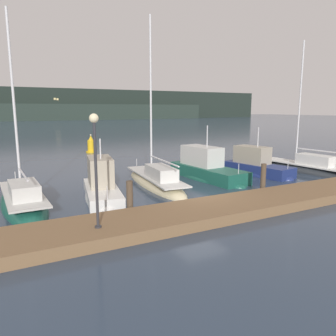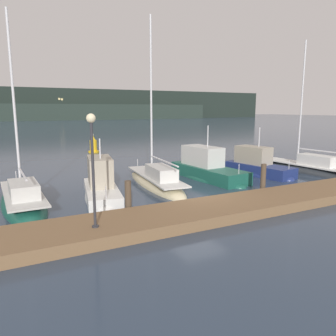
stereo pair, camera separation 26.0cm
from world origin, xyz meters
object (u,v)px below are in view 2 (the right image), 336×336
object	(u,v)px
sailboat_berth_2	(23,203)
channel_buoy	(93,146)
motorboat_berth_5	(207,172)
dock_lamppost	(92,153)
sailboat_berth_4	(156,182)
motorboat_berth_6	(258,170)
motorboat_berth_3	(101,191)
sailboat_berth_7	(306,169)

from	to	relation	value
sailboat_berth_2	channel_buoy	world-z (taller)	sailboat_berth_2
sailboat_berth_2	motorboat_berth_5	size ratio (longest dim) A/B	1.41
dock_lamppost	sailboat_berth_2	bearing A→B (deg)	109.94
sailboat_berth_2	channel_buoy	distance (m)	19.77
sailboat_berth_4	motorboat_berth_6	world-z (taller)	sailboat_berth_4
motorboat_berth_6	motorboat_berth_5	bearing A→B (deg)	172.15
motorboat_berth_5	dock_lamppost	distance (m)	12.04
sailboat_berth_2	motorboat_berth_3	world-z (taller)	sailboat_berth_2
sailboat_berth_4	motorboat_berth_6	size ratio (longest dim) A/B	1.82
sailboat_berth_2	dock_lamppost	bearing A→B (deg)	-70.06
motorboat_berth_3	channel_buoy	size ratio (longest dim) A/B	2.97
motorboat_berth_3	motorboat_berth_6	bearing A→B (deg)	4.81
motorboat_berth_5	sailboat_berth_7	size ratio (longest dim) A/B	0.69
sailboat_berth_2	motorboat_berth_5	bearing A→B (deg)	6.45
motorboat_berth_3	channel_buoy	bearing A→B (deg)	76.80
sailboat_berth_4	motorboat_berth_6	xyz separation A→B (m)	(7.85, -0.38, 0.19)
motorboat_berth_3	channel_buoy	xyz separation A→B (m)	(4.28, 18.26, 0.38)
sailboat_berth_2	motorboat_berth_6	world-z (taller)	sailboat_berth_2
motorboat_berth_5	motorboat_berth_6	world-z (taller)	motorboat_berth_5
sailboat_berth_2	channel_buoy	bearing A→B (deg)	65.86
channel_buoy	motorboat_berth_5	bearing A→B (deg)	-78.48
motorboat_berth_5	sailboat_berth_4	bearing A→B (deg)	-177.54
channel_buoy	sailboat_berth_2	bearing A→B (deg)	-114.14
motorboat_berth_6	channel_buoy	bearing A→B (deg)	113.12
channel_buoy	dock_lamppost	world-z (taller)	dock_lamppost
channel_buoy	motorboat_berth_6	bearing A→B (deg)	-66.88
motorboat_berth_3	dock_lamppost	size ratio (longest dim) A/B	1.44
sailboat_berth_4	motorboat_berth_6	bearing A→B (deg)	-2.77
motorboat_berth_3	channel_buoy	world-z (taller)	motorboat_berth_3
sailboat_berth_7	sailboat_berth_4	bearing A→B (deg)	174.22
motorboat_berth_3	motorboat_berth_6	world-z (taller)	motorboat_berth_6
channel_buoy	dock_lamppost	distance (m)	24.56
motorboat_berth_6	channel_buoy	xyz separation A→B (m)	(-7.38, 17.28, 0.38)
sailboat_berth_2	motorboat_berth_3	xyz separation A→B (m)	(3.80, -0.23, 0.21)
sailboat_berth_7	dock_lamppost	xyz separation A→B (m)	(-17.36, -5.59, 2.98)
motorboat_berth_6	channel_buoy	distance (m)	18.79
sailboat_berth_2	sailboat_berth_7	xyz separation A→B (m)	(19.41, -0.06, 0.02)
channel_buoy	motorboat_berth_3	bearing A→B (deg)	-103.20
sailboat_berth_4	dock_lamppost	world-z (taller)	sailboat_berth_4
sailboat_berth_4	sailboat_berth_7	distance (m)	11.86
motorboat_berth_6	sailboat_berth_7	xyz separation A→B (m)	(3.95, -0.82, -0.18)
sailboat_berth_2	sailboat_berth_7	world-z (taller)	sailboat_berth_7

